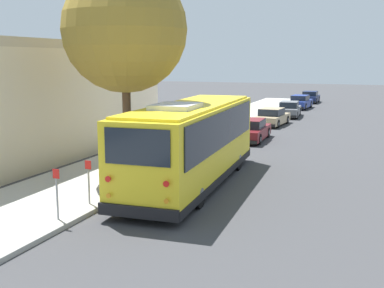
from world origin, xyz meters
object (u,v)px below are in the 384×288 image
fire_hydrant (197,142)px  parked_sedan_navy (310,97)px  parked_sedan_maroon (251,130)px  street_tree (126,21)px  parked_sedan_tan (272,117)px  parked_sedan_blue (300,102)px  shuttle_bus (192,140)px  sign_post_near (57,194)px  parked_sedan_gray (289,110)px  sign_post_far (89,182)px

fire_hydrant → parked_sedan_navy: bearing=-3.0°
parked_sedan_maroon → street_tree: street_tree is taller
parked_sedan_tan → parked_sedan_blue: parked_sedan_blue is taller
parked_sedan_blue → shuttle_bus: bearing=-175.9°
parked_sedan_maroon → sign_post_near: bearing=172.4°
parked_sedan_gray → sign_post_near: bearing=172.9°
shuttle_bus → sign_post_near: size_ratio=6.87×
parked_sedan_blue → sign_post_near: (-36.78, 1.50, 0.31)m
sign_post_far → fire_hydrant: sign_post_far is taller
parked_sedan_blue → fire_hydrant: size_ratio=5.64×
shuttle_bus → parked_sedan_maroon: bearing=-0.9°
parked_sedan_gray → sign_post_near: (-29.47, 1.68, 0.33)m
street_tree → sign_post_near: street_tree is taller
parked_sedan_gray → sign_post_near: 29.52m
shuttle_bus → fire_hydrant: bearing=15.9°
parked_sedan_tan → sign_post_near: bearing=-179.3°
street_tree → sign_post_far: (-4.22, -0.79, -5.38)m
street_tree → sign_post_near: size_ratio=5.92×
street_tree → sign_post_far: bearing=-169.3°
shuttle_bus → parked_sedan_navy: 38.19m
sign_post_near → fire_hydrant: bearing=0.6°
parked_sedan_tan → fire_hydrant: 11.87m
parked_sedan_tan → parked_sedan_blue: bearing=3.6°
parked_sedan_navy → street_tree: 38.50m
parked_sedan_maroon → parked_sedan_navy: size_ratio=1.08×
parked_sedan_navy → sign_post_near: sign_post_near is taller
sign_post_far → fire_hydrant: bearing=0.7°
street_tree → fire_hydrant: street_tree is taller
shuttle_bus → street_tree: street_tree is taller
parked_sedan_navy → parked_sedan_gray: bearing=-179.6°
parked_sedan_maroon → parked_sedan_blue: parked_sedan_blue is taller
parked_sedan_gray → sign_post_far: bearing=172.7°
shuttle_bus → parked_sedan_blue: size_ratio=2.29×
parked_sedan_navy → sign_post_far: 42.26m
parked_sedan_maroon → parked_sedan_gray: bearing=-2.5°
parked_sedan_gray → sign_post_near: size_ratio=2.98×
parked_sedan_tan → parked_sedan_navy: size_ratio=1.06×
parked_sedan_blue → sign_post_near: sign_post_near is taller
parked_sedan_gray → sign_post_far: size_ratio=3.15×
street_tree → fire_hydrant: 8.39m
sign_post_near → sign_post_far: (1.66, 0.00, -0.04)m
parked_sedan_tan → sign_post_far: 22.14m
parked_sedan_tan → street_tree: bearing=177.1°
parked_sedan_navy → parked_sedan_tan: bearing=179.4°
parked_sedan_navy → parked_sedan_maroon: bearing=180.0°
parked_sedan_tan → sign_post_far: (-22.09, 1.39, 0.31)m
parked_sedan_gray → street_tree: (-23.59, 2.47, 5.67)m
parked_sedan_tan → parked_sedan_gray: size_ratio=0.99×
shuttle_bus → sign_post_near: 6.13m
parked_sedan_blue → parked_sedan_navy: parked_sedan_blue is taller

